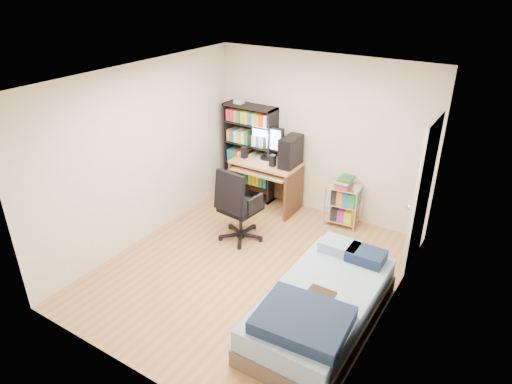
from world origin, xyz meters
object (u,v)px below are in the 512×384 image
Objects in this scene: computer_desk at (273,166)px; bed at (321,307)px; media_shelf at (250,151)px; office_chair at (238,218)px.

bed is (1.86, -2.14, -0.47)m from computer_desk.
media_shelf is 3.37m from bed.
media_shelf is at bearing 164.81° from computer_desk.
media_shelf is 0.57m from computer_desk.
office_chair is at bearing -85.63° from computer_desk.
computer_desk is at bearing 100.71° from office_chair.
computer_desk is 2.88m from bed.
media_shelf is at bearing 136.38° from bed.
bed is at bearing -43.62° from media_shelf.
media_shelf is at bearing 122.51° from office_chair.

